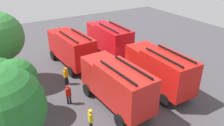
{
  "coord_description": "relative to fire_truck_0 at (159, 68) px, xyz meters",
  "views": [
    {
      "loc": [
        -17.16,
        10.23,
        11.17
      ],
      "look_at": [
        0.0,
        0.0,
        1.4
      ],
      "focal_mm": 35.63,
      "sensor_mm": 36.0,
      "label": 1
    }
  ],
  "objects": [
    {
      "name": "firefighter_3",
      "position": [
        2.01,
        7.78,
        -1.21
      ],
      "size": [
        0.3,
        0.45,
        1.68
      ],
      "rotation": [
        0.0,
        0.0,
        6.14
      ],
      "color": "black",
      "rests_on": "ground"
    },
    {
      "name": "firefighter_1",
      "position": [
        -1.74,
        7.6,
        -1.17
      ],
      "size": [
        0.44,
        0.28,
        1.74
      ],
      "rotation": [
        0.0,
        0.0,
        1.49
      ],
      "color": "black",
      "rests_on": "ground"
    },
    {
      "name": "firefighter_2",
      "position": [
        13.86,
        2.31,
        -1.26
      ],
      "size": [
        0.48,
        0.44,
        1.6
      ],
      "rotation": [
        0.0,
        0.0,
        5.34
      ],
      "color": "black",
      "rests_on": "ground"
    },
    {
      "name": "tree_2",
      "position": [
        3.66,
        12.32,
        0.87
      ],
      "size": [
        2.9,
        2.9,
        4.5
      ],
      "color": "brown",
      "rests_on": "ground"
    },
    {
      "name": "firefighter_0",
      "position": [
        5.1,
        6.86,
        -1.2
      ],
      "size": [
        0.37,
        0.48,
        1.7
      ],
      "rotation": [
        0.0,
        0.0,
        3.5
      ],
      "color": "black",
      "rests_on": "ground"
    },
    {
      "name": "ground_plane",
      "position": [
        4.35,
        2.26,
        -2.15
      ],
      "size": [
        49.27,
        49.27,
        0.0
      ],
      "primitive_type": "plane",
      "color": "#423F44"
    },
    {
      "name": "traffic_cone_0",
      "position": [
        1.11,
        -3.31,
        -1.84
      ],
      "size": [
        0.44,
        0.44,
        0.63
      ],
      "primitive_type": "cone",
      "color": "#F2600C",
      "rests_on": "ground"
    },
    {
      "name": "fire_truck_2",
      "position": [
        -0.21,
        4.59,
        0.0
      ],
      "size": [
        7.33,
        3.1,
        3.88
      ],
      "rotation": [
        0.0,
        0.0,
        0.06
      ],
      "color": "red",
      "rests_on": "ground"
    },
    {
      "name": "tree_0",
      "position": [
        -2.66,
        12.63,
        2.3
      ],
      "size": [
        4.27,
        4.27,
        6.62
      ],
      "color": "brown",
      "rests_on": "ground"
    },
    {
      "name": "tree_1",
      "position": [
        2.24,
        11.39,
        1.07
      ],
      "size": [
        3.09,
        3.09,
        4.78
      ],
      "color": "brown",
      "rests_on": "ground"
    },
    {
      "name": "traffic_cone_1",
      "position": [
        9.04,
        -2.83,
        -1.8
      ],
      "size": [
        0.5,
        0.5,
        0.72
      ],
      "primitive_type": "cone",
      "color": "#F2600C",
      "rests_on": "ground"
    },
    {
      "name": "fire_truck_3",
      "position": [
        8.59,
        4.86,
        0.0
      ],
      "size": [
        7.36,
        3.17,
        3.88
      ],
      "rotation": [
        0.0,
        0.0,
        0.07
      ],
      "color": "red",
      "rests_on": "ground"
    },
    {
      "name": "fire_truck_1",
      "position": [
        9.02,
        -0.12,
        0.0
      ],
      "size": [
        7.2,
        2.75,
        3.88
      ],
      "rotation": [
        0.0,
        0.0,
        0.0
      ],
      "color": "red",
      "rests_on": "ground"
    },
    {
      "name": "fire_truck_0",
      "position": [
        0.0,
        0.0,
        0.0
      ],
      "size": [
        7.21,
        2.79,
        3.88
      ],
      "rotation": [
        0.0,
        0.0,
        -0.01
      ],
      "color": "red",
      "rests_on": "ground"
    }
  ]
}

